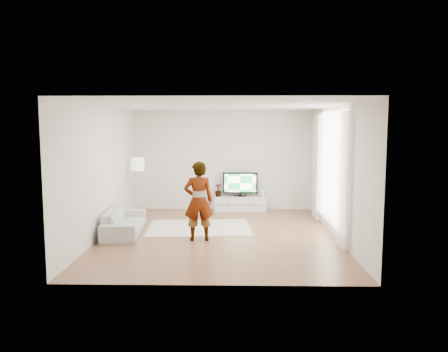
{
  "coord_description": "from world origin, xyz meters",
  "views": [
    {
      "loc": [
        0.29,
        -9.29,
        2.38
      ],
      "look_at": [
        0.1,
        0.4,
        1.26
      ],
      "focal_mm": 35.0,
      "sensor_mm": 36.0,
      "label": 1
    }
  ],
  "objects_px": {
    "television": "(240,183)",
    "rug": "(199,227)",
    "media_console": "(240,204)",
    "sofa": "(124,222)",
    "player": "(199,201)",
    "floor_lamp": "(138,167)"
  },
  "relations": [
    {
      "from": "sofa",
      "to": "floor_lamp",
      "type": "distance_m",
      "value": 2.13
    },
    {
      "from": "sofa",
      "to": "floor_lamp",
      "type": "bearing_deg",
      "value": -2.39
    },
    {
      "from": "media_console",
      "to": "player",
      "type": "relative_size",
      "value": 0.88
    },
    {
      "from": "player",
      "to": "floor_lamp",
      "type": "height_order",
      "value": "player"
    },
    {
      "from": "sofa",
      "to": "floor_lamp",
      "type": "xyz_separation_m",
      "value": [
        -0.08,
        1.86,
        1.04
      ]
    },
    {
      "from": "television",
      "to": "sofa",
      "type": "xyz_separation_m",
      "value": [
        -2.61,
        -2.7,
        -0.5
      ]
    },
    {
      "from": "media_console",
      "to": "floor_lamp",
      "type": "relative_size",
      "value": 0.93
    },
    {
      "from": "sofa",
      "to": "player",
      "type": "bearing_deg",
      "value": -112.63
    },
    {
      "from": "rug",
      "to": "player",
      "type": "relative_size",
      "value": 1.43
    },
    {
      "from": "television",
      "to": "rug",
      "type": "bearing_deg",
      "value": -115.4
    },
    {
      "from": "sofa",
      "to": "floor_lamp",
      "type": "relative_size",
      "value": 1.21
    },
    {
      "from": "rug",
      "to": "floor_lamp",
      "type": "distance_m",
      "value": 2.48
    },
    {
      "from": "rug",
      "to": "sofa",
      "type": "distance_m",
      "value": 1.74
    },
    {
      "from": "rug",
      "to": "floor_lamp",
      "type": "bearing_deg",
      "value": 143.32
    },
    {
      "from": "media_console",
      "to": "sofa",
      "type": "xyz_separation_m",
      "value": [
        -2.61,
        -2.67,
        0.07
      ]
    },
    {
      "from": "media_console",
      "to": "rug",
      "type": "height_order",
      "value": "media_console"
    },
    {
      "from": "media_console",
      "to": "television",
      "type": "bearing_deg",
      "value": 90.0
    },
    {
      "from": "television",
      "to": "sofa",
      "type": "relative_size",
      "value": 0.52
    },
    {
      "from": "media_console",
      "to": "television",
      "type": "distance_m",
      "value": 0.57
    },
    {
      "from": "player",
      "to": "sofa",
      "type": "bearing_deg",
      "value": -26.8
    },
    {
      "from": "player",
      "to": "floor_lamp",
      "type": "bearing_deg",
      "value": -62.6
    },
    {
      "from": "media_console",
      "to": "sofa",
      "type": "distance_m",
      "value": 3.73
    }
  ]
}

